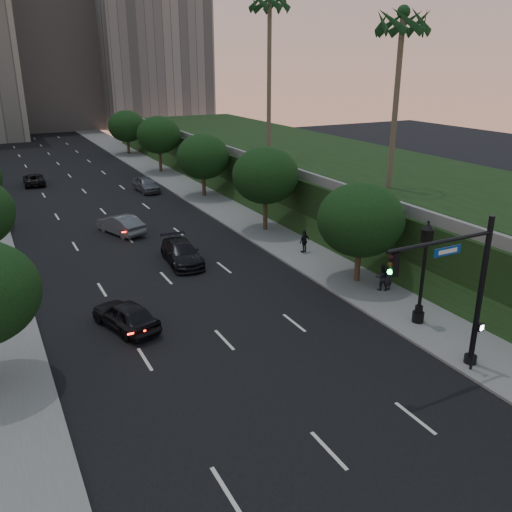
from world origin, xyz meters
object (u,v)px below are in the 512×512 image
sedan_far_right (146,184)px  street_lamp (422,277)px  sedan_mid_left (121,224)px  pedestrian_b (382,277)px  sedan_near_left (125,315)px  pedestrian_c (304,241)px  traffic_signal_mast (462,295)px  pedestrian_a (388,276)px  sedan_far_left (34,179)px  sedan_near_right (182,253)px

sedan_far_right → street_lamp: bearing=-87.6°
street_lamp → sedan_far_right: 36.16m
street_lamp → sedan_far_right: street_lamp is taller
sedan_mid_left → pedestrian_b: bearing=101.3°
sedan_near_left → pedestrian_c: 15.11m
street_lamp → sedan_near_left: bearing=154.5°
sedan_near_left → pedestrian_c: size_ratio=2.69×
sedan_mid_left → sedan_near_left: bearing=57.8°
sedan_mid_left → traffic_signal_mast: bearing=87.5°
sedan_near_left → pedestrian_a: bearing=152.8°
street_lamp → sedan_far_left: (-13.92, 44.64, -2.00)m
pedestrian_c → pedestrian_a: bearing=75.9°
traffic_signal_mast → pedestrian_a: size_ratio=3.94×
sedan_near_left → sedan_far_right: 30.99m
sedan_mid_left → sedan_far_right: bearing=-133.3°
street_lamp → sedan_near_right: 16.27m
sedan_far_right → pedestrian_a: pedestrian_a is taller
sedan_far_left → sedan_near_right: size_ratio=0.89×
sedan_mid_left → pedestrian_b: size_ratio=2.93×
street_lamp → pedestrian_a: 4.42m
sedan_near_right → pedestrian_c: 8.61m
sedan_near_left → traffic_signal_mast: bearing=120.4°
sedan_mid_left → sedan_far_left: 22.39m
sedan_mid_left → pedestrian_b: pedestrian_b is taller
sedan_far_right → sedan_far_left: bearing=135.3°
street_lamp → pedestrian_a: bearing=72.1°
street_lamp → pedestrian_b: bearing=76.6°
sedan_far_left → pedestrian_b: (14.91, -40.49, 0.32)m
street_lamp → traffic_signal_mast: bearing=-114.1°
traffic_signal_mast → sedan_mid_left: traffic_signal_mast is taller
street_lamp → sedan_near_right: size_ratio=1.10×
street_lamp → pedestrian_c: bearing=87.6°
traffic_signal_mast → pedestrian_c: size_ratio=4.26×
sedan_far_left → pedestrian_a: size_ratio=2.57×
traffic_signal_mast → pedestrian_a: (3.12, 8.08, -2.63)m
sedan_near_left → sedan_near_right: size_ratio=0.86×
sedan_near_left → sedan_near_right: (5.80, 7.66, -0.01)m
traffic_signal_mast → sedan_mid_left: bearing=106.6°
pedestrian_a → sedan_far_left: bearing=-90.7°
sedan_mid_left → sedan_far_left: sedan_mid_left is taller
street_lamp → pedestrian_c: 12.03m
traffic_signal_mast → sedan_far_left: 50.36m
sedan_far_right → pedestrian_c: (4.35, -24.00, 0.20)m
pedestrian_c → sedan_far_left: bearing=-85.9°
traffic_signal_mast → sedan_near_left: 16.13m
sedan_mid_left → sedan_far_left: bearing=-98.6°
street_lamp → sedan_near_right: bearing=118.9°
pedestrian_c → pedestrian_b: bearing=74.1°
sedan_far_left → pedestrian_a: pedestrian_a is taller
street_lamp → sedan_mid_left: size_ratio=1.20×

